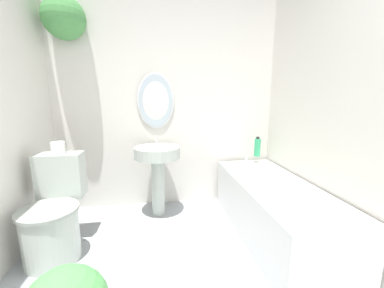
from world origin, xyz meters
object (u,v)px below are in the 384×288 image
at_px(toilet, 54,216).
at_px(toilet_paper_roll, 58,148).
at_px(pedestal_sink, 157,163).
at_px(bathtub, 273,208).
at_px(shampoo_bottle, 257,147).

distance_m(toilet, toilet_paper_roll, 0.56).
bearing_deg(pedestal_sink, bathtub, -28.52).
bearing_deg(pedestal_sink, toilet_paper_roll, -157.39).
bearing_deg(bathtub, toilet, 179.85).
bearing_deg(bathtub, pedestal_sink, 151.48).
xyz_separation_m(toilet, pedestal_sink, (0.83, 0.56, 0.26)).
bearing_deg(toilet_paper_roll, pedestal_sink, 22.61).
xyz_separation_m(toilet, bathtub, (1.88, -0.00, -0.06)).
xyz_separation_m(toilet, shampoo_bottle, (2.01, 0.68, 0.37)).
distance_m(bathtub, toilet_paper_roll, 1.98).
height_order(toilet, pedestal_sink, pedestal_sink).
relative_size(pedestal_sink, shampoo_bottle, 3.68).
bearing_deg(toilet_paper_roll, shampoo_bottle, 13.10).
bearing_deg(shampoo_bottle, bathtub, -100.44).
bearing_deg(bathtub, shampoo_bottle, 79.56).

